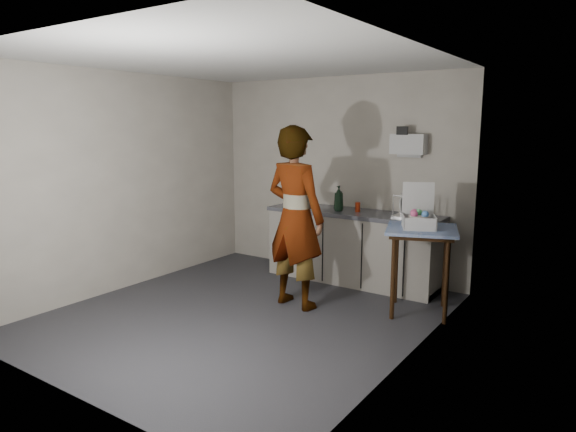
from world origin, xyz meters
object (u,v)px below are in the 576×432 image
Objects in this scene: kitchen_counter at (353,249)px; side_table at (421,239)px; standing_man at (295,218)px; dark_bottle at (339,201)px; soap_bottle at (339,198)px; soda_can at (358,207)px; bakery_box at (419,218)px; paper_towel at (298,196)px; dish_rack at (410,212)px.

side_table is (1.10, -0.60, 0.38)m from kitchen_counter.
standing_man is 8.40× the size of dark_bottle.
soap_bottle is 0.26m from soda_can.
dark_bottle is at bearing 179.59° from kitchen_counter.
kitchen_counter is 1.37m from bakery_box.
standing_man reaches higher than bakery_box.
standing_man is at bearing -174.78° from side_table.
bakery_box is at bearing -31.49° from soda_can.
standing_man reaches higher than side_table.
soda_can is at bearing 122.82° from bakery_box.
dark_bottle is 0.84× the size of paper_towel.
bakery_box reaches higher than soap_bottle.
dish_rack reaches higher than kitchen_counter.
kitchen_counter is 1.31m from side_table.
soap_bottle reaches higher than soda_can.
soda_can is at bearing 17.85° from soap_bottle.
soda_can is 0.69m from dish_rack.
dish_rack is (1.56, 0.01, -0.07)m from paper_towel.
paper_towel is at bearing 174.86° from soap_bottle.
side_table is 7.78× the size of soda_can.
bakery_box is (1.18, 0.53, 0.04)m from standing_man.
soap_bottle is (-1.27, 0.52, 0.27)m from side_table.
paper_towel is 0.61× the size of bakery_box.
soda_can is at bearing 179.21° from dish_rack.
soap_bottle is 0.09m from dark_bottle.
soap_bottle reaches higher than dark_bottle.
dark_bottle is at bearing 1.88° from paper_towel.
dark_bottle is at bearing -79.20° from standing_man.
dish_rack reaches higher than dark_bottle.
soda_can is 0.26× the size of bakery_box.
dark_bottle is 0.95m from dish_rack.
paper_towel reaches higher than dark_bottle.
soda_can reaches higher than kitchen_counter.
standing_man is at bearing -85.53° from dark_bottle.
paper_towel is (-0.64, 0.06, -0.03)m from soap_bottle.
paper_towel is 1.56m from dish_rack.
paper_towel reaches higher than kitchen_counter.
paper_towel reaches higher than dish_rack.
kitchen_counter is 0.55m from soda_can.
soda_can is 0.31× the size of dish_rack.
dark_bottle is 0.61m from paper_towel.
kitchen_counter is at bearing 1.31° from paper_towel.
soap_bottle is at bearing -155.96° from kitchen_counter.
dark_bottle is (-0.09, 1.15, 0.04)m from standing_man.
dark_bottle is at bearing 136.19° from side_table.
paper_towel is at bearing 136.57° from bakery_box.
soap_bottle is at bearing -66.39° from dark_bottle.
standing_man is 6.24× the size of soap_bottle.
bakery_box is (1.88, -0.60, -0.02)m from paper_towel.
dish_rack is 0.83× the size of bakery_box.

